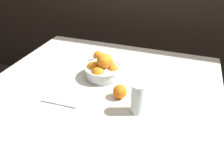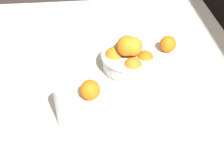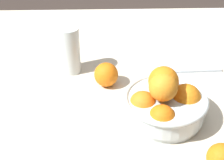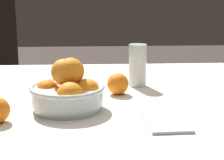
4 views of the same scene
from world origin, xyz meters
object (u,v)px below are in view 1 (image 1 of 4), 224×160
object	(u,v)px
fruit_bowl	(103,69)
orange_loose_front	(98,56)
juice_glass	(138,100)
orange_loose_near_bowl	(120,92)

from	to	relation	value
fruit_bowl	orange_loose_front	size ratio (longest dim) A/B	3.19
fruit_bowl	orange_loose_front	xyz separation A→B (m)	(-0.10, 0.18, -0.02)
juice_glass	orange_loose_front	xyz separation A→B (m)	(-0.37, 0.42, -0.03)
juice_glass	orange_loose_near_bowl	bearing A→B (deg)	144.44
juice_glass	orange_loose_front	distance (m)	0.56
fruit_bowl	juice_glass	distance (m)	0.36
fruit_bowl	orange_loose_front	bearing A→B (deg)	119.68
orange_loose_near_bowl	fruit_bowl	bearing A→B (deg)	134.06
juice_glass	orange_loose_front	size ratio (longest dim) A/B	2.20
orange_loose_near_bowl	orange_loose_front	bearing A→B (deg)	127.03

